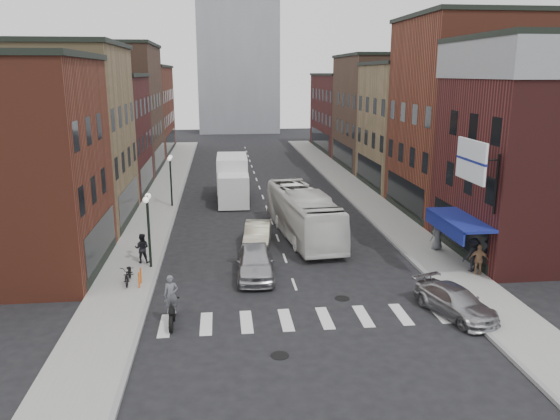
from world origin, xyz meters
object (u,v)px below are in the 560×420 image
Objects in this scene: curb_car at (455,302)px; parked_bicycle at (128,274)px; ped_right_b at (479,260)px; streetlamp_far at (170,171)px; box_truck at (233,179)px; sedan_left_near at (255,262)px; billboard_sign at (473,162)px; bike_rack at (140,278)px; motorcycle_rider at (172,302)px; transit_bus at (303,213)px; streetlamp_near at (148,217)px; ped_right_c at (437,236)px; ped_right_a at (473,255)px; sedan_left_far at (258,234)px; ped_left_solo at (142,248)px.

curb_car is 2.31× the size of parked_bicycle.
streetlamp_far is at bearing -22.28° from ped_right_b.
curb_car is 2.64× the size of ped_right_b.
sedan_left_near is at bearing -86.81° from box_truck.
billboard_sign is 4.62× the size of bike_rack.
motorcycle_rider is at bearing -65.73° from bike_rack.
transit_bus is 11.43m from ped_right_b.
ped_right_b is at bearing -10.18° from streetlamp_near.
curb_car is at bearing -74.82° from transit_bus.
parked_bicycle is at bearing -172.46° from sedan_left_near.
transit_bus is (9.07, -8.84, -1.37)m from streetlamp_far.
sedan_left_near is at bearing 170.32° from billboard_sign.
motorcycle_rider reaches higher than sedan_left_near.
billboard_sign reaches higher than streetlamp_near.
streetlamp_near is 6.16m from sedan_left_near.
streetlamp_far is 1.87× the size of motorcycle_rider.
billboard_sign is 2.17× the size of ped_right_c.
streetlamp_far reaches higher than ped_right_a.
ped_right_c reaches higher than ped_right_b.
motorcycle_rider reaches higher than ped_right_a.
billboard_sign is 5.25m from ped_right_a.
ped_right_b is (0.09, -0.51, -0.09)m from ped_right_a.
streetlamp_far is 0.94× the size of sedan_left_far.
bike_rack is 0.10× the size of box_truck.
ped_right_b reaches higher than bike_rack.
bike_rack is 0.36× the size of motorcycle_rider.
box_truck is at bearing -102.20° from ped_left_solo.
sedan_left_near is at bearing -17.25° from streetlamp_near.
motorcycle_rider is at bearing -76.20° from streetlamp_near.
bike_rack is at bearing 110.85° from motorcycle_rider.
ped_right_c reaches higher than curb_car.
sedan_left_far is at bearing -83.63° from box_truck.
curb_car is at bearing -118.74° from billboard_sign.
transit_bus is 8.42m from ped_right_c.
streetlamp_near is 15.87m from curb_car.
curb_car is 5.27m from ped_right_b.
bike_rack is 8.84m from sedan_left_far.
parked_bicycle is 1.09× the size of ped_right_c.
sedan_left_near is 2.87× the size of ped_left_solo.
billboard_sign reaches higher than parked_bicycle.
ped_left_solo is (-2.22, 7.65, -0.05)m from motorcycle_rider.
streetlamp_far is 21.06m from motorcycle_rider.
curb_car is (12.20, -0.40, -0.40)m from motorcycle_rider.
streetlamp_far is 5.14× the size of bike_rack.
ped_right_c is (7.40, -3.98, -0.54)m from transit_bus.
ped_right_b reaches higher than curb_car.
billboard_sign reaches higher than ped_right_b.
motorcycle_rider is at bearing 2.31° from ped_right_a.
ped_right_b is at bearing -56.70° from box_truck.
streetlamp_far reaches higher than box_truck.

